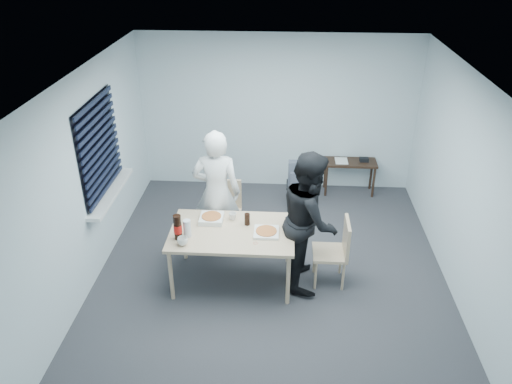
# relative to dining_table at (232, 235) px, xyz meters

# --- Properties ---
(room) EXTENTS (5.00, 5.00, 5.00)m
(room) POSITION_rel_dining_table_xyz_m (-1.72, 0.60, 0.76)
(room) COLOR #302F34
(room) RESTS_ON ground
(dining_table) EXTENTS (1.52, 0.96, 0.74)m
(dining_table) POSITION_rel_dining_table_xyz_m (0.00, 0.00, 0.00)
(dining_table) COLOR tan
(dining_table) RESTS_ON ground
(chair_far) EXTENTS (0.42, 0.42, 0.89)m
(chair_far) POSITION_rel_dining_table_xyz_m (-0.19, 0.97, -0.17)
(chair_far) COLOR tan
(chair_far) RESTS_ON ground
(chair_right) EXTENTS (0.42, 0.42, 0.89)m
(chair_right) POSITION_rel_dining_table_xyz_m (1.30, 0.04, -0.17)
(chair_right) COLOR tan
(chair_right) RESTS_ON ground
(person_white) EXTENTS (0.65, 0.42, 1.77)m
(person_white) POSITION_rel_dining_table_xyz_m (-0.27, 0.69, 0.21)
(person_white) COLOR silver
(person_white) RESTS_ON ground
(person_black) EXTENTS (0.47, 0.86, 1.77)m
(person_black) POSITION_rel_dining_table_xyz_m (0.94, 0.07, 0.21)
(person_black) COLOR black
(person_black) RESTS_ON ground
(side_table) EXTENTS (0.86, 0.38, 0.57)m
(side_table) POSITION_rel_dining_table_xyz_m (1.71, 2.48, -0.19)
(side_table) COLOR #321D16
(side_table) RESTS_ON ground
(stool) EXTENTS (0.32, 0.32, 0.44)m
(stool) POSITION_rel_dining_table_xyz_m (0.82, 1.87, -0.35)
(stool) COLOR black
(stool) RESTS_ON ground
(backpack) EXTENTS (0.27, 0.20, 0.38)m
(backpack) POSITION_rel_dining_table_xyz_m (0.82, 1.86, -0.05)
(backpack) COLOR slate
(backpack) RESTS_ON stool
(pizza_box_a) EXTENTS (0.29, 0.29, 0.07)m
(pizza_box_a) POSITION_rel_dining_table_xyz_m (-0.28, 0.22, 0.09)
(pizza_box_a) COLOR white
(pizza_box_a) RESTS_ON dining_table
(pizza_box_b) EXTENTS (0.30, 0.30, 0.04)m
(pizza_box_b) POSITION_rel_dining_table_xyz_m (0.42, -0.03, 0.08)
(pizza_box_b) COLOR white
(pizza_box_b) RESTS_ON dining_table
(mug_a) EXTENTS (0.17, 0.17, 0.10)m
(mug_a) POSITION_rel_dining_table_xyz_m (-0.54, -0.33, 0.11)
(mug_a) COLOR silver
(mug_a) RESTS_ON dining_table
(mug_b) EXTENTS (0.10, 0.10, 0.09)m
(mug_b) POSITION_rel_dining_table_xyz_m (-0.02, 0.27, 0.11)
(mug_b) COLOR silver
(mug_b) RESTS_ON dining_table
(cola_glass) EXTENTS (0.08, 0.08, 0.15)m
(cola_glass) POSITION_rel_dining_table_xyz_m (0.17, 0.16, 0.14)
(cola_glass) COLOR black
(cola_glass) RESTS_ON dining_table
(soda_bottle) EXTENTS (0.10, 0.10, 0.32)m
(soda_bottle) POSITION_rel_dining_table_xyz_m (-0.62, -0.21, 0.21)
(soda_bottle) COLOR black
(soda_bottle) RESTS_ON dining_table
(plastic_cups) EXTENTS (0.12, 0.12, 0.22)m
(plastic_cups) POSITION_rel_dining_table_xyz_m (-0.52, -0.15, 0.17)
(plastic_cups) COLOR silver
(plastic_cups) RESTS_ON dining_table
(rubber_band) EXTENTS (0.07, 0.07, 0.00)m
(rubber_band) POSITION_rel_dining_table_xyz_m (0.30, -0.25, 0.06)
(rubber_band) COLOR red
(rubber_band) RESTS_ON dining_table
(papers) EXTENTS (0.24, 0.30, 0.00)m
(papers) POSITION_rel_dining_table_xyz_m (1.56, 2.49, -0.10)
(papers) COLOR white
(papers) RESTS_ON side_table
(black_box) EXTENTS (0.15, 0.12, 0.06)m
(black_box) POSITION_rel_dining_table_xyz_m (1.93, 2.50, -0.07)
(black_box) COLOR black
(black_box) RESTS_ON side_table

